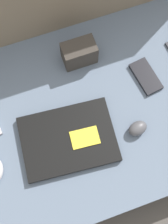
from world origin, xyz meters
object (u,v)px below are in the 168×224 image
object	(u,v)px
computer_mouse	(138,128)
phone_small	(146,76)
camera_pouch	(79,53)
laptop	(68,139)

from	to	relation	value
computer_mouse	phone_small	bearing A→B (deg)	46.94
phone_small	camera_pouch	distance (m)	0.24
phone_small	camera_pouch	size ratio (longest dim) A/B	1.19
computer_mouse	camera_pouch	size ratio (longest dim) A/B	0.62
laptop	camera_pouch	bearing A→B (deg)	69.41
computer_mouse	camera_pouch	xyz separation A→B (m)	(-0.09, 0.31, 0.02)
laptop	phone_small	bearing A→B (deg)	26.14
phone_small	computer_mouse	bearing A→B (deg)	-129.34
laptop	camera_pouch	xyz separation A→B (m)	(0.13, 0.27, 0.03)
laptop	computer_mouse	world-z (taller)	computer_mouse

